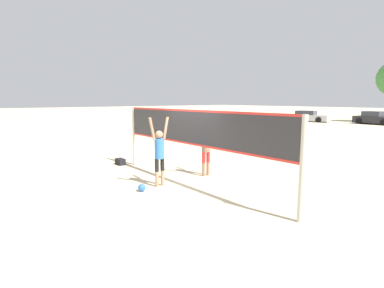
# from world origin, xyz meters

# --- Properties ---
(ground_plane) EXTENTS (200.00, 200.00, 0.00)m
(ground_plane) POSITION_xyz_m (0.00, 0.00, 0.00)
(ground_plane) COLOR beige
(volleyball_net) EXTENTS (7.50, 0.13, 2.31)m
(volleyball_net) POSITION_xyz_m (0.00, 0.00, 1.59)
(volleyball_net) COLOR beige
(volleyball_net) RESTS_ON ground_plane
(player_spiker) EXTENTS (0.28, 0.70, 2.10)m
(player_spiker) POSITION_xyz_m (-0.48, -0.87, 1.10)
(player_spiker) COLOR tan
(player_spiker) RESTS_ON ground_plane
(player_blocker) EXTENTS (0.28, 0.70, 2.07)m
(player_blocker) POSITION_xyz_m (-0.54, 1.05, 1.09)
(player_blocker) COLOR #8C664C
(player_blocker) RESTS_ON ground_plane
(volleyball) EXTENTS (0.22, 0.22, 0.22)m
(volleyball) POSITION_xyz_m (-0.35, -1.57, 0.11)
(volleyball) COLOR blue
(volleyball) RESTS_ON ground_plane
(gear_bag) EXTENTS (0.45, 0.26, 0.25)m
(gear_bag) POSITION_xyz_m (-4.03, -0.47, 0.12)
(gear_bag) COLOR black
(gear_bag) RESTS_ON ground_plane
(parked_car_near) EXTENTS (4.18, 2.17, 1.38)m
(parked_car_near) POSITION_xyz_m (-5.60, 29.49, 0.62)
(parked_car_near) COLOR #232328
(parked_car_near) RESTS_ON ground_plane
(parked_car_far) EXTENTS (5.02, 2.74, 1.29)m
(parked_car_far) POSITION_xyz_m (-12.30, 27.71, 0.59)
(parked_car_far) COLOR #B7B7BC
(parked_car_far) RESTS_ON ground_plane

